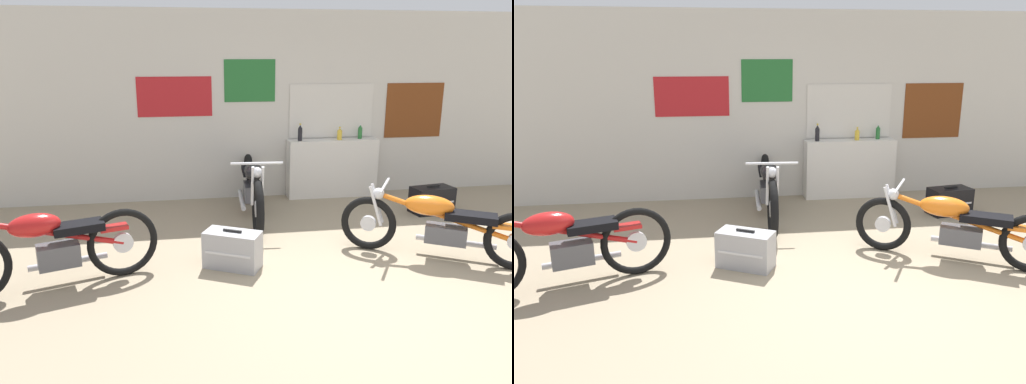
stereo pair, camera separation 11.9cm
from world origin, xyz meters
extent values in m
plane|color=gray|center=(0.00, 0.00, 0.00)|extent=(24.00, 24.00, 0.00)
cube|color=beige|center=(0.00, 3.53, 1.40)|extent=(10.00, 0.06, 2.80)
cube|color=silver|center=(0.61, 3.49, 1.32)|extent=(1.27, 0.01, 0.75)
cube|color=beige|center=(0.61, 3.49, 1.32)|extent=(1.33, 0.01, 0.81)
cube|color=brown|center=(1.98, 3.49, 1.30)|extent=(0.95, 0.01, 0.85)
cube|color=#23662D|center=(-0.66, 3.49, 1.79)|extent=(0.76, 0.01, 0.62)
cube|color=#B21E23|center=(-1.77, 3.49, 1.57)|extent=(1.08, 0.01, 0.58)
cube|color=silver|center=(0.61, 3.35, 0.45)|extent=(1.41, 0.28, 0.90)
cylinder|color=black|center=(0.08, 3.33, 0.99)|extent=(0.07, 0.07, 0.19)
cone|color=black|center=(0.08, 3.33, 1.11)|extent=(0.06, 0.06, 0.05)
cylinder|color=gold|center=(0.08, 3.33, 1.15)|extent=(0.03, 0.03, 0.02)
cylinder|color=gold|center=(0.71, 3.33, 0.97)|extent=(0.07, 0.07, 0.14)
cone|color=gold|center=(0.71, 3.33, 1.06)|extent=(0.06, 0.06, 0.04)
cylinder|color=gold|center=(0.71, 3.33, 1.09)|extent=(0.03, 0.03, 0.02)
cylinder|color=#23662D|center=(1.05, 3.37, 0.98)|extent=(0.06, 0.06, 0.17)
cone|color=#23662D|center=(1.05, 3.37, 1.09)|extent=(0.06, 0.06, 0.05)
cylinder|color=silver|center=(1.05, 3.37, 1.12)|extent=(0.03, 0.03, 0.02)
torus|color=black|center=(0.36, 1.15, 0.31)|extent=(0.58, 0.40, 0.63)
cylinder|color=silver|center=(0.36, 1.15, 0.31)|extent=(0.18, 0.14, 0.17)
cube|color=#4C4C51|center=(1.07, 0.72, 0.30)|extent=(0.48, 0.41, 0.19)
cylinder|color=orange|center=(1.07, 0.72, 0.49)|extent=(1.21, 0.76, 0.40)
ellipsoid|color=orange|center=(0.90, 0.82, 0.60)|extent=(0.57, 0.47, 0.22)
cube|color=black|center=(1.27, 0.60, 0.52)|extent=(0.57, 0.47, 0.08)
cube|color=orange|center=(1.58, 0.41, 0.46)|extent=(0.33, 0.28, 0.04)
cylinder|color=silver|center=(0.39, 1.06, 0.55)|extent=(0.17, 0.12, 0.45)
cylinder|color=silver|center=(0.45, 1.16, 0.55)|extent=(0.17, 0.12, 0.45)
cylinder|color=silver|center=(0.49, 1.07, 0.78)|extent=(0.36, 0.56, 0.03)
sphere|color=silver|center=(0.44, 1.10, 0.68)|extent=(0.13, 0.13, 0.13)
cylinder|color=silver|center=(1.24, 0.78, 0.17)|extent=(0.75, 0.49, 0.06)
torus|color=black|center=(-2.35, 0.88, 0.35)|extent=(0.69, 0.29, 0.71)
cylinder|color=silver|center=(-2.35, 0.88, 0.35)|extent=(0.21, 0.11, 0.20)
cube|color=#4C4C51|center=(-2.93, 0.69, 0.34)|extent=(0.43, 0.33, 0.22)
cylinder|color=#B21919|center=(-2.93, 0.69, 0.56)|extent=(1.20, 0.45, 0.46)
ellipsoid|color=#B21919|center=(-3.10, 0.63, 0.67)|extent=(0.52, 0.37, 0.22)
cube|color=black|center=(-2.74, 0.75, 0.59)|extent=(0.52, 0.37, 0.08)
cube|color=#B21919|center=(-2.43, 0.86, 0.53)|extent=(0.30, 0.22, 0.04)
cylinder|color=silver|center=(-2.89, 0.85, 0.19)|extent=(0.73, 0.30, 0.06)
torus|color=black|center=(-0.83, 1.73, 0.36)|extent=(0.15, 0.73, 0.73)
cylinder|color=silver|center=(-0.83, 1.73, 0.36)|extent=(0.08, 0.21, 0.20)
torus|color=black|center=(-0.72, 3.26, 0.36)|extent=(0.15, 0.73, 0.73)
cylinder|color=silver|center=(-0.72, 3.26, 0.36)|extent=(0.08, 0.21, 0.20)
cube|color=#4C4C51|center=(-0.77, 2.57, 0.34)|extent=(0.25, 0.44, 0.22)
cylinder|color=black|center=(-0.77, 2.57, 0.56)|extent=(0.15, 1.40, 0.45)
ellipsoid|color=black|center=(-0.78, 2.37, 0.68)|extent=(0.28, 0.54, 0.22)
cube|color=black|center=(-0.75, 2.80, 0.60)|extent=(0.28, 0.54, 0.08)
cube|color=black|center=(-0.73, 3.17, 0.54)|extent=(0.16, 0.32, 0.04)
cylinder|color=silver|center=(-0.76, 1.80, 0.63)|extent=(0.05, 0.18, 0.52)
cylinder|color=silver|center=(-0.88, 1.81, 0.63)|extent=(0.05, 0.18, 0.52)
cylinder|color=silver|center=(-0.82, 1.88, 0.90)|extent=(0.64, 0.08, 0.03)
sphere|color=silver|center=(-0.82, 1.82, 0.80)|extent=(0.13, 0.13, 0.13)
cylinder|color=silver|center=(-0.90, 2.69, 0.20)|extent=(0.12, 0.85, 0.06)
cube|color=black|center=(1.76, 2.30, 0.19)|extent=(0.61, 0.39, 0.37)
cube|color=silver|center=(1.78, 2.14, 0.19)|extent=(0.48, 0.08, 0.02)
cube|color=black|center=(1.76, 2.30, 0.39)|extent=(0.20, 0.05, 0.02)
cube|color=#9E9EA3|center=(-1.24, 0.90, 0.20)|extent=(0.65, 0.53, 0.39)
cube|color=silver|center=(-1.31, 0.77, 0.20)|extent=(0.44, 0.24, 0.02)
cube|color=black|center=(-1.24, 0.90, 0.41)|extent=(0.19, 0.12, 0.02)
camera|label=1|loc=(-1.78, -3.97, 2.22)|focal=35.00mm
camera|label=2|loc=(-1.66, -3.99, 2.22)|focal=35.00mm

